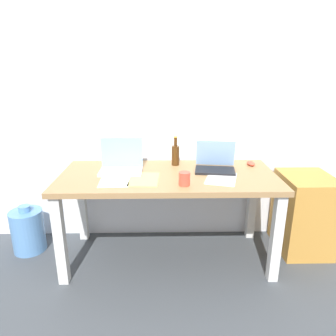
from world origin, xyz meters
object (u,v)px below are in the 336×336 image
beer_bottle (175,154)px  laptop_left (121,164)px  filing_cabinet (304,213)px  coffee_mug (184,179)px  computer_mouse (251,163)px  desk (168,186)px  laptop_right (215,164)px  water_cooler_jug (28,230)px

beer_bottle → laptop_left: bearing=-160.7°
filing_cabinet → coffee_mug: bearing=-161.8°
laptop_left → computer_mouse: (1.06, 0.13, -0.04)m
coffee_mug → filing_cabinet: 1.19m
computer_mouse → filing_cabinet: computer_mouse is taller
desk → filing_cabinet: 1.20m
laptop_right → water_cooler_jug: 1.68m
computer_mouse → water_cooler_jug: (-1.89, -0.09, -0.56)m
laptop_left → filing_cabinet: 1.59m
laptop_left → coffee_mug: (0.47, -0.32, -0.01)m
coffee_mug → desk: bearing=115.1°
laptop_right → water_cooler_jug: bearing=178.8°
desk → filing_cabinet: bearing=5.5°
water_cooler_jug → desk: bearing=-5.9°
computer_mouse → laptop_right: bearing=-165.1°
laptop_left → beer_bottle: (0.43, 0.15, 0.03)m
laptop_left → beer_bottle: laptop_left is taller
beer_bottle → computer_mouse: size_ratio=2.43×
desk → water_cooler_jug: 1.28m
laptop_right → filing_cabinet: size_ratio=0.51×
laptop_right → beer_bottle: beer_bottle is taller
water_cooler_jug → filing_cabinet: size_ratio=0.63×
computer_mouse → coffee_mug: size_ratio=1.05×
coffee_mug → water_cooler_jug: bearing=164.8°
desk → laptop_left: size_ratio=5.05×
beer_bottle → coffee_mug: 0.47m
desk → coffee_mug: coffee_mug is taller
water_cooler_jug → coffee_mug: bearing=-15.2°
laptop_right → water_cooler_jug: size_ratio=0.81×
filing_cabinet → laptop_left: bearing=-179.0°
laptop_right → beer_bottle: 0.34m
laptop_right → computer_mouse: laptop_right is taller
laptop_left → laptop_right: laptop_left is taller
desk → water_cooler_jug: (-1.19, 0.12, -0.44)m
desk → coffee_mug: (0.11, -0.23, 0.15)m
desk → beer_bottle: 0.31m
laptop_left → computer_mouse: laptop_left is taller
laptop_right → coffee_mug: 0.42m
laptop_right → beer_bottle: size_ratio=1.38×
desk → beer_bottle: size_ratio=6.80×
coffee_mug → laptop_left: bearing=146.2°
computer_mouse → filing_cabinet: size_ratio=0.15×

